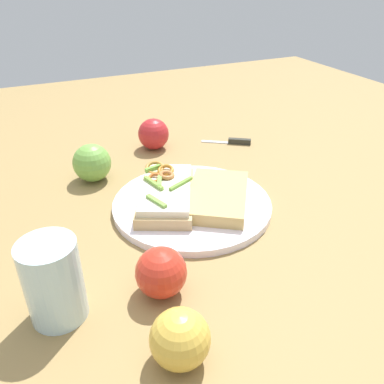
{
  "coord_description": "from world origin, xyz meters",
  "views": [
    {
      "loc": [
        -0.56,
        0.26,
        0.4
      ],
      "look_at": [
        0.0,
        0.0,
        0.03
      ],
      "focal_mm": 36.95,
      "sensor_mm": 36.0,
      "label": 1
    }
  ],
  "objects_px": {
    "plate": "(192,204)",
    "apple_1": "(92,163)",
    "sandwich": "(166,193)",
    "apple_2": "(161,272)",
    "apple_0": "(154,134)",
    "drinking_glass": "(53,281)",
    "bread_slice_side": "(218,196)",
    "knife": "(233,141)",
    "apple_3": "(180,339)"
  },
  "relations": [
    {
      "from": "plate",
      "to": "apple_1",
      "type": "bearing_deg",
      "value": 37.65
    },
    {
      "from": "sandwich",
      "to": "apple_2",
      "type": "xyz_separation_m",
      "value": [
        -0.2,
        0.09,
        0.0
      ]
    },
    {
      "from": "apple_0",
      "to": "apple_2",
      "type": "distance_m",
      "value": 0.49
    },
    {
      "from": "apple_0",
      "to": "drinking_glass",
      "type": "height_order",
      "value": "drinking_glass"
    },
    {
      "from": "apple_1",
      "to": "sandwich",
      "type": "bearing_deg",
      "value": -148.26
    },
    {
      "from": "apple_0",
      "to": "drinking_glass",
      "type": "xyz_separation_m",
      "value": [
        -0.44,
        0.29,
        0.02
      ]
    },
    {
      "from": "bread_slice_side",
      "to": "apple_0",
      "type": "relative_size",
      "value": 2.26
    },
    {
      "from": "bread_slice_side",
      "to": "sandwich",
      "type": "bearing_deg",
      "value": 96.81
    },
    {
      "from": "drinking_glass",
      "to": "knife",
      "type": "bearing_deg",
      "value": -51.05
    },
    {
      "from": "apple_0",
      "to": "apple_3",
      "type": "bearing_deg",
      "value": 163.02
    },
    {
      "from": "bread_slice_side",
      "to": "apple_2",
      "type": "distance_m",
      "value": 0.23
    },
    {
      "from": "knife",
      "to": "apple_1",
      "type": "bearing_deg",
      "value": 40.3
    },
    {
      "from": "apple_2",
      "to": "apple_3",
      "type": "xyz_separation_m",
      "value": [
        -0.11,
        0.02,
        -0.0
      ]
    },
    {
      "from": "plate",
      "to": "bread_slice_side",
      "type": "distance_m",
      "value": 0.05
    },
    {
      "from": "sandwich",
      "to": "apple_2",
      "type": "distance_m",
      "value": 0.22
    },
    {
      "from": "plate",
      "to": "apple_1",
      "type": "relative_size",
      "value": 3.74
    },
    {
      "from": "sandwich",
      "to": "apple_1",
      "type": "height_order",
      "value": "apple_1"
    },
    {
      "from": "sandwich",
      "to": "apple_1",
      "type": "bearing_deg",
      "value": 57.22
    },
    {
      "from": "apple_3",
      "to": "drinking_glass",
      "type": "xyz_separation_m",
      "value": [
        0.13,
        0.12,
        0.02
      ]
    },
    {
      "from": "bread_slice_side",
      "to": "drinking_glass",
      "type": "xyz_separation_m",
      "value": [
        -0.14,
        0.3,
        0.03
      ]
    },
    {
      "from": "plate",
      "to": "apple_0",
      "type": "bearing_deg",
      "value": -5.53
    },
    {
      "from": "sandwich",
      "to": "apple_0",
      "type": "distance_m",
      "value": 0.27
    },
    {
      "from": "plate",
      "to": "apple_3",
      "type": "height_order",
      "value": "apple_3"
    },
    {
      "from": "drinking_glass",
      "to": "apple_0",
      "type": "bearing_deg",
      "value": -33.15
    },
    {
      "from": "apple_1",
      "to": "apple_3",
      "type": "bearing_deg",
      "value": 179.36
    },
    {
      "from": "plate",
      "to": "apple_3",
      "type": "bearing_deg",
      "value": 153.03
    },
    {
      "from": "bread_slice_side",
      "to": "apple_2",
      "type": "height_order",
      "value": "apple_2"
    },
    {
      "from": "apple_0",
      "to": "plate",
      "type": "bearing_deg",
      "value": 174.47
    },
    {
      "from": "bread_slice_side",
      "to": "plate",
      "type": "bearing_deg",
      "value": 98.15
    },
    {
      "from": "plate",
      "to": "apple_0",
      "type": "relative_size",
      "value": 3.95
    },
    {
      "from": "apple_1",
      "to": "bread_slice_side",
      "type": "bearing_deg",
      "value": -137.93
    },
    {
      "from": "apple_0",
      "to": "apple_3",
      "type": "height_order",
      "value": "apple_0"
    },
    {
      "from": "bread_slice_side",
      "to": "apple_0",
      "type": "height_order",
      "value": "apple_0"
    },
    {
      "from": "apple_1",
      "to": "knife",
      "type": "bearing_deg",
      "value": -83.22
    },
    {
      "from": "plate",
      "to": "apple_2",
      "type": "distance_m",
      "value": 0.22
    },
    {
      "from": "bread_slice_side",
      "to": "drinking_glass",
      "type": "height_order",
      "value": "drinking_glass"
    },
    {
      "from": "bread_slice_side",
      "to": "apple_1",
      "type": "relative_size",
      "value": 2.14
    },
    {
      "from": "sandwich",
      "to": "apple_3",
      "type": "distance_m",
      "value": 0.33
    },
    {
      "from": "drinking_glass",
      "to": "apple_1",
      "type": "bearing_deg",
      "value": -19.24
    },
    {
      "from": "sandwich",
      "to": "bread_slice_side",
      "type": "xyz_separation_m",
      "value": [
        -0.04,
        -0.08,
        -0.01
      ]
    },
    {
      "from": "plate",
      "to": "apple_3",
      "type": "relative_size",
      "value": 4.19
    },
    {
      "from": "drinking_glass",
      "to": "knife",
      "type": "xyz_separation_m",
      "value": [
        0.39,
        -0.48,
        -0.05
      ]
    },
    {
      "from": "knife",
      "to": "drinking_glass",
      "type": "bearing_deg",
      "value": 72.47
    },
    {
      "from": "apple_0",
      "to": "apple_3",
      "type": "relative_size",
      "value": 1.06
    },
    {
      "from": "apple_3",
      "to": "knife",
      "type": "relative_size",
      "value": 0.64
    },
    {
      "from": "apple_1",
      "to": "apple_2",
      "type": "height_order",
      "value": "apple_1"
    },
    {
      "from": "drinking_glass",
      "to": "apple_3",
      "type": "bearing_deg",
      "value": -137.92
    },
    {
      "from": "knife",
      "to": "bread_slice_side",
      "type": "bearing_deg",
      "value": 88.11
    },
    {
      "from": "plate",
      "to": "apple_3",
      "type": "xyz_separation_m",
      "value": [
        -0.29,
        0.15,
        0.03
      ]
    },
    {
      "from": "plate",
      "to": "drinking_glass",
      "type": "bearing_deg",
      "value": 121.6
    }
  ]
}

